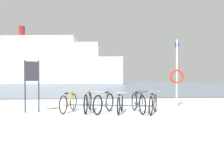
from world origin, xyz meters
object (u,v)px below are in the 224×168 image
at_px(bicycle_1, 88,102).
at_px(ferry_ship, 44,64).
at_px(bicycle_5, 153,104).
at_px(bicycle_4, 138,103).
at_px(bicycle_3, 120,104).
at_px(rescue_post, 177,74).
at_px(bicycle_2, 104,103).
at_px(info_sign, 32,77).
at_px(bicycle_0, 69,102).

height_order(bicycle_1, ferry_ship, ferry_ship).
bearing_deg(bicycle_5, bicycle_4, 155.66).
bearing_deg(bicycle_3, rescue_post, 29.39).
height_order(bicycle_2, info_sign, info_sign).
distance_m(bicycle_1, bicycle_5, 2.52).
height_order(bicycle_2, bicycle_5, bicycle_2).
bearing_deg(bicycle_4, bicycle_3, -179.35).
distance_m(bicycle_2, ferry_ship, 63.63).
relative_size(bicycle_1, bicycle_4, 1.03).
bearing_deg(bicycle_3, bicycle_0, 168.59).
xyz_separation_m(bicycle_3, bicycle_4, (0.69, 0.01, 0.03)).
xyz_separation_m(bicycle_0, bicycle_4, (2.68, -0.39, 0.01)).
bearing_deg(bicycle_1, rescue_post, 17.06).
bearing_deg(rescue_post, info_sign, -169.10).
xyz_separation_m(info_sign, ferry_ship, (-13.76, 60.78, 4.88)).
distance_m(bicycle_0, bicycle_4, 2.71).
height_order(bicycle_3, rescue_post, rescue_post).
distance_m(info_sign, ferry_ship, 62.51).
height_order(bicycle_3, info_sign, info_sign).
relative_size(bicycle_3, rescue_post, 0.51).
relative_size(bicycle_5, info_sign, 0.76).
bearing_deg(bicycle_1, bicycle_3, -16.54).
xyz_separation_m(bicycle_0, info_sign, (-1.40, 0.02, 1.00)).
height_order(bicycle_0, bicycle_2, bicycle_2).
distance_m(bicycle_3, info_sign, 3.56).
distance_m(bicycle_2, bicycle_3, 0.62).
xyz_separation_m(bicycle_1, info_sign, (-2.15, 0.06, 0.99)).
xyz_separation_m(bicycle_5, ferry_ship, (-18.37, 61.43, 5.88)).
relative_size(bicycle_2, bicycle_3, 0.98).
bearing_deg(bicycle_2, bicycle_3, -3.99).
distance_m(bicycle_2, bicycle_4, 1.31).
height_order(bicycle_5, ferry_ship, ferry_ship).
bearing_deg(ferry_ship, bicycle_3, -74.35).
bearing_deg(ferry_ship, bicycle_4, -73.74).
distance_m(bicycle_1, bicycle_3, 1.29).
xyz_separation_m(bicycle_3, info_sign, (-3.39, 0.42, 1.02)).
bearing_deg(bicycle_3, bicycle_5, -10.62).
relative_size(bicycle_0, bicycle_1, 0.91).
xyz_separation_m(bicycle_5, info_sign, (-4.60, 0.65, 1.00)).
bearing_deg(bicycle_4, info_sign, 174.17).
distance_m(bicycle_0, bicycle_1, 0.75).
distance_m(bicycle_3, bicycle_5, 1.24).
relative_size(bicycle_4, bicycle_5, 1.14).
distance_m(bicycle_0, bicycle_2, 1.41).
height_order(bicycle_1, bicycle_2, bicycle_1).
distance_m(bicycle_1, ferry_ship, 63.16).
relative_size(bicycle_0, bicycle_2, 1.05).
xyz_separation_m(bicycle_1, bicycle_2, (0.62, -0.32, -0.00)).
height_order(bicycle_2, ferry_ship, ferry_ship).
bearing_deg(bicycle_2, bicycle_5, -8.41).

